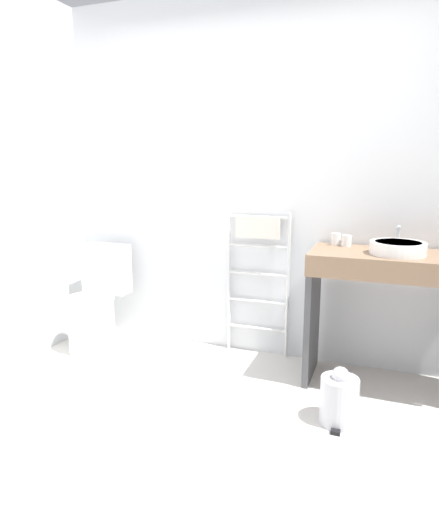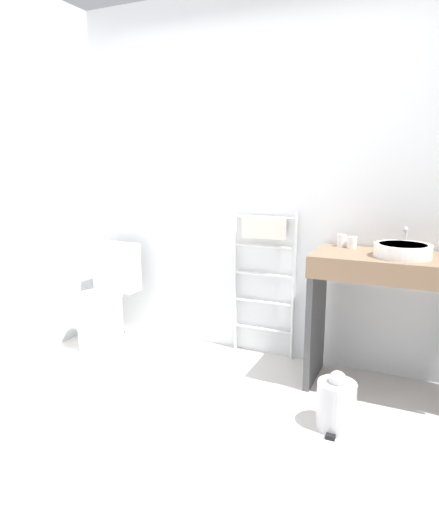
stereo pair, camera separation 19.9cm
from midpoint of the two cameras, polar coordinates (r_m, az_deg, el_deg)
name	(u,v)px [view 2 (the right image)]	position (r m, az deg, el deg)	size (l,w,h in m)	color
ground_plane	(161,459)	(2.48, -4.80, -24.03)	(12.00, 12.00, 0.00)	silver
wall_back	(267,180)	(3.43, 7.66, 9.43)	(3.34, 0.12, 2.65)	silver
wall_side	(22,180)	(3.61, -22.06, 8.81)	(0.12, 2.16, 2.65)	silver
toilet	(105,304)	(3.77, -12.61, -5.85)	(0.37, 0.51, 0.82)	white
towel_radiator	(264,256)	(3.38, 7.23, -0.03)	(0.48, 0.06, 1.10)	silver
vanity_counter	(402,301)	(3.04, 23.61, -5.25)	(1.09, 0.50, 0.90)	#84664C
sink_basin	(403,250)	(2.95, 23.74, 0.66)	(0.33, 0.33, 0.08)	white
faucet	(405,236)	(3.12, 23.92, 2.26)	(0.02, 0.10, 0.16)	silver
cup_near_wall	(342,240)	(3.18, 16.77, 1.86)	(0.06, 0.06, 0.08)	white
cup_near_edge	(352,242)	(3.14, 18.00, 1.61)	(0.06, 0.06, 0.08)	white
trash_bin	(336,403)	(2.74, 16.51, -17.29)	(0.21, 0.25, 0.34)	silver
bath_mat	(61,371)	(3.47, -17.62, -13.55)	(0.56, 0.36, 0.01)	silver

